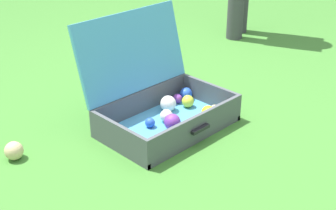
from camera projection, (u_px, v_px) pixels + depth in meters
ground_plane at (170, 122)px, 2.34m from camera, size 16.00×16.00×0.00m
open_suitcase at (160, 101)px, 2.28m from camera, size 0.64×0.53×0.53m
stray_ball_on_grass at (14, 151)px, 2.02m from camera, size 0.08×0.08×0.08m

